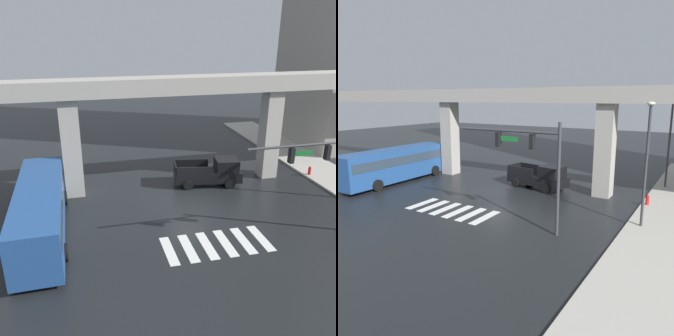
% 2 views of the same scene
% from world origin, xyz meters
% --- Properties ---
extents(ground_plane, '(120.00, 120.00, 0.00)m').
position_xyz_m(ground_plane, '(0.00, 0.00, 0.00)').
color(ground_plane, black).
extents(crosswalk_stripes, '(6.05, 2.80, 0.01)m').
position_xyz_m(crosswalk_stripes, '(-0.00, -5.57, 0.01)').
color(crosswalk_stripes, silver).
rests_on(crosswalk_stripes, ground).
extents(elevated_overpass, '(59.11, 1.95, 8.24)m').
position_xyz_m(elevated_overpass, '(0.00, 3.19, 7.04)').
color(elevated_overpass, '#ADA89E').
rests_on(elevated_overpass, ground).
extents(sidewalk_east, '(4.00, 36.00, 0.15)m').
position_xyz_m(sidewalk_east, '(12.66, 2.00, 0.07)').
color(sidewalk_east, '#ADA89E').
rests_on(sidewalk_east, ground).
extents(pickup_truck, '(5.35, 2.74, 2.08)m').
position_xyz_m(pickup_truck, '(2.62, 2.55, 0.99)').
color(pickup_truck, black).
rests_on(pickup_truck, ground).
extents(city_bus, '(2.93, 10.84, 2.99)m').
position_xyz_m(city_bus, '(-9.57, -2.12, 1.72)').
color(city_bus, '#234C8C').
rests_on(city_bus, ground).
extents(traffic_signal_mast, '(6.49, 0.32, 6.20)m').
position_xyz_m(traffic_signal_mast, '(6.02, -5.80, 4.39)').
color(traffic_signal_mast, '#38383D').
rests_on(traffic_signal_mast, ground).
extents(street_lamp_near_corner, '(0.44, 0.70, 7.24)m').
position_xyz_m(street_lamp_near_corner, '(11.46, -2.23, 4.56)').
color(street_lamp_near_corner, '#38383D').
rests_on(street_lamp_near_corner, ground).
extents(street_lamp_mid_block, '(0.44, 0.70, 7.24)m').
position_xyz_m(street_lamp_mid_block, '(11.46, 8.20, 4.56)').
color(street_lamp_mid_block, '#38383D').
rests_on(street_lamp_mid_block, ground).
extents(fire_hydrant, '(0.24, 0.24, 0.85)m').
position_xyz_m(fire_hydrant, '(11.06, 2.18, 0.43)').
color(fire_hydrant, red).
rests_on(fire_hydrant, ground).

